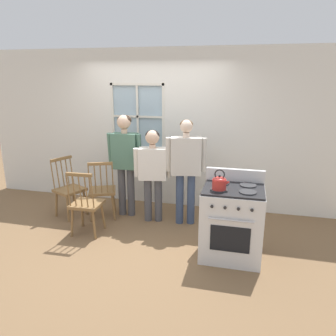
{
  "coord_description": "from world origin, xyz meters",
  "views": [
    {
      "loc": [
        1.57,
        -4.04,
        2.25
      ],
      "look_at": [
        0.52,
        0.25,
        1.0
      ],
      "focal_mm": 35.0,
      "sensor_mm": 36.0,
      "label": 1
    }
  ],
  "objects_px": {
    "person_elderly_left": "(125,155)",
    "potted_plant": "(135,144)",
    "chair_by_window": "(69,190)",
    "stove": "(232,222)",
    "chair_center_cluster": "(86,205)",
    "chair_near_wall": "(102,191)",
    "person_teen_center": "(153,167)",
    "kettle": "(219,182)",
    "person_adult_right": "(186,163)"
  },
  "relations": [
    {
      "from": "person_teen_center",
      "to": "stove",
      "type": "distance_m",
      "value": 1.55
    },
    {
      "from": "person_elderly_left",
      "to": "stove",
      "type": "xyz_separation_m",
      "value": [
        1.76,
        -0.9,
        -0.55
      ]
    },
    {
      "from": "stove",
      "to": "potted_plant",
      "type": "xyz_separation_m",
      "value": [
        -1.8,
        1.48,
        0.62
      ]
    },
    {
      "from": "stove",
      "to": "kettle",
      "type": "height_order",
      "value": "kettle"
    },
    {
      "from": "person_adult_right",
      "to": "potted_plant",
      "type": "xyz_separation_m",
      "value": [
        -1.04,
        0.66,
        0.1
      ]
    },
    {
      "from": "chair_by_window",
      "to": "potted_plant",
      "type": "height_order",
      "value": "potted_plant"
    },
    {
      "from": "chair_near_wall",
      "to": "stove",
      "type": "relative_size",
      "value": 0.9
    },
    {
      "from": "chair_center_cluster",
      "to": "stove",
      "type": "relative_size",
      "value": 0.9
    },
    {
      "from": "chair_near_wall",
      "to": "stove",
      "type": "bearing_deg",
      "value": 139.23
    },
    {
      "from": "kettle",
      "to": "chair_near_wall",
      "type": "bearing_deg",
      "value": 156.44
    },
    {
      "from": "chair_center_cluster",
      "to": "kettle",
      "type": "relative_size",
      "value": 3.93
    },
    {
      "from": "person_elderly_left",
      "to": "person_adult_right",
      "type": "relative_size",
      "value": 1.02
    },
    {
      "from": "person_teen_center",
      "to": "person_elderly_left",
      "type": "bearing_deg",
      "value": 155.85
    },
    {
      "from": "chair_center_cluster",
      "to": "stove",
      "type": "distance_m",
      "value": 2.09
    },
    {
      "from": "person_adult_right",
      "to": "kettle",
      "type": "xyz_separation_m",
      "value": [
        0.59,
        -0.95,
        0.04
      ]
    },
    {
      "from": "person_elderly_left",
      "to": "potted_plant",
      "type": "xyz_separation_m",
      "value": [
        -0.04,
        0.58,
        0.07
      ]
    },
    {
      "from": "chair_by_window",
      "to": "person_teen_center",
      "type": "relative_size",
      "value": 0.66
    },
    {
      "from": "person_teen_center",
      "to": "potted_plant",
      "type": "relative_size",
      "value": 4.66
    },
    {
      "from": "person_teen_center",
      "to": "chair_near_wall",
      "type": "bearing_deg",
      "value": 174.15
    },
    {
      "from": "person_adult_right",
      "to": "person_teen_center",
      "type": "bearing_deg",
      "value": 172.14
    },
    {
      "from": "chair_center_cluster",
      "to": "kettle",
      "type": "distance_m",
      "value": 2.01
    },
    {
      "from": "stove",
      "to": "potted_plant",
      "type": "distance_m",
      "value": 2.41
    },
    {
      "from": "chair_by_window",
      "to": "stove",
      "type": "xyz_separation_m",
      "value": [
        2.66,
        -0.65,
        0.02
      ]
    },
    {
      "from": "kettle",
      "to": "person_teen_center",
      "type": "bearing_deg",
      "value": 140.14
    },
    {
      "from": "chair_by_window",
      "to": "person_teen_center",
      "type": "xyz_separation_m",
      "value": [
        1.39,
        0.14,
        0.45
      ]
    },
    {
      "from": "chair_center_cluster",
      "to": "person_adult_right",
      "type": "relative_size",
      "value": 0.6
    },
    {
      "from": "chair_center_cluster",
      "to": "chair_by_window",
      "type": "bearing_deg",
      "value": -43.78
    },
    {
      "from": "person_elderly_left",
      "to": "potted_plant",
      "type": "bearing_deg",
      "value": 92.63
    },
    {
      "from": "person_teen_center",
      "to": "potted_plant",
      "type": "bearing_deg",
      "value": 116.51
    },
    {
      "from": "person_adult_right",
      "to": "kettle",
      "type": "distance_m",
      "value": 1.11
    },
    {
      "from": "chair_near_wall",
      "to": "person_adult_right",
      "type": "height_order",
      "value": "person_adult_right"
    },
    {
      "from": "chair_near_wall",
      "to": "potted_plant",
      "type": "bearing_deg",
      "value": -133.54
    },
    {
      "from": "chair_center_cluster",
      "to": "person_elderly_left",
      "type": "xyz_separation_m",
      "value": [
        0.32,
        0.78,
        0.58
      ]
    },
    {
      "from": "chair_by_window",
      "to": "kettle",
      "type": "height_order",
      "value": "kettle"
    },
    {
      "from": "chair_by_window",
      "to": "chair_center_cluster",
      "type": "bearing_deg",
      "value": -107.02
    },
    {
      "from": "potted_plant",
      "to": "stove",
      "type": "bearing_deg",
      "value": -39.43
    },
    {
      "from": "person_teen_center",
      "to": "kettle",
      "type": "height_order",
      "value": "person_teen_center"
    },
    {
      "from": "chair_center_cluster",
      "to": "person_teen_center",
      "type": "relative_size",
      "value": 0.66
    },
    {
      "from": "potted_plant",
      "to": "person_teen_center",
      "type": "bearing_deg",
      "value": -52.52
    },
    {
      "from": "chair_by_window",
      "to": "stove",
      "type": "bearing_deg",
      "value": -78.52
    },
    {
      "from": "stove",
      "to": "kettle",
      "type": "distance_m",
      "value": 0.59
    },
    {
      "from": "chair_by_window",
      "to": "person_elderly_left",
      "type": "bearing_deg",
      "value": -49.14
    },
    {
      "from": "chair_center_cluster",
      "to": "kettle",
      "type": "xyz_separation_m",
      "value": [
        1.91,
        -0.26,
        0.57
      ]
    },
    {
      "from": "person_elderly_left",
      "to": "stove",
      "type": "relative_size",
      "value": 1.54
    },
    {
      "from": "chair_by_window",
      "to": "person_adult_right",
      "type": "xyz_separation_m",
      "value": [
        1.91,
        0.17,
        0.54
      ]
    },
    {
      "from": "person_elderly_left",
      "to": "chair_by_window",
      "type": "bearing_deg",
      "value": -165.64
    },
    {
      "from": "person_elderly_left",
      "to": "stove",
      "type": "distance_m",
      "value": 2.05
    },
    {
      "from": "chair_by_window",
      "to": "person_elderly_left",
      "type": "xyz_separation_m",
      "value": [
        0.9,
        0.25,
        0.58
      ]
    },
    {
      "from": "person_teen_center",
      "to": "person_adult_right",
      "type": "relative_size",
      "value": 0.9
    },
    {
      "from": "stove",
      "to": "potted_plant",
      "type": "relative_size",
      "value": 3.45
    }
  ]
}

